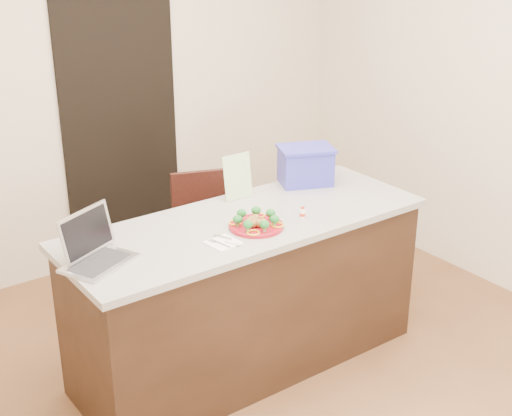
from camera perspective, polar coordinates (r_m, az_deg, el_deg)
ground at (r=4.18m, az=1.32°, el=-13.70°), size 4.00×4.00×0.00m
room_shell at (r=3.48m, az=1.56°, el=8.35°), size 4.00×4.00×4.00m
doorway at (r=5.34m, az=-10.74°, el=6.12°), size 0.90×0.02×2.00m
island at (r=4.10m, az=-0.75°, el=-6.81°), size 2.06×0.76×0.92m
plate at (r=3.80m, az=0.01°, el=-1.42°), size 0.29×0.29×0.02m
meatballs at (r=3.78m, az=-0.05°, el=-1.06°), size 0.11×0.12×0.04m
broccoli at (r=3.78m, az=0.01°, el=-0.78°), size 0.24×0.25×0.04m
pepper_rings at (r=3.79m, az=0.01°, el=-1.28°), size 0.24×0.24×0.01m
napkin at (r=3.63m, az=-2.65°, el=-2.79°), size 0.16×0.16×0.01m
fork at (r=3.62m, az=-2.97°, el=-2.75°), size 0.04×0.15×0.00m
knife at (r=3.63m, az=-2.10°, el=-2.67°), size 0.06×0.19×0.01m
yogurt_bottle at (r=3.92m, az=3.75°, el=-0.44°), size 0.03×0.03×0.06m
laptop at (r=3.51m, az=-12.89°, el=-3.16°), size 0.40×0.39×0.24m
leaflet at (r=4.15m, az=-1.47°, el=2.52°), size 0.19×0.04×0.27m
blue_box at (r=4.40m, az=3.98°, el=3.44°), size 0.39×0.35×0.23m
chair at (r=4.83m, az=-3.83°, el=-1.60°), size 0.50×0.51×0.88m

